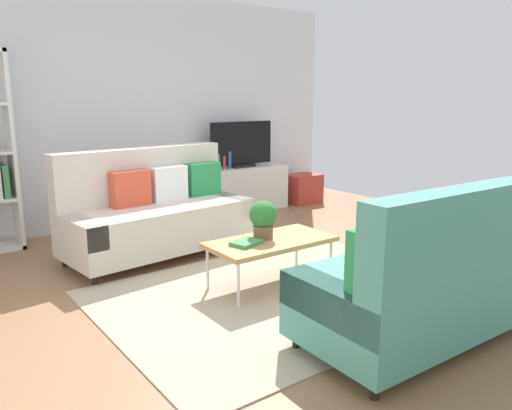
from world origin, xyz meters
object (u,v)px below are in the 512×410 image
object	(u,v)px
tv	(242,145)
vase_0	(204,163)
couch_green	(435,277)
coffee_table	(271,243)
table_book_0	(246,243)
bottle_2	(230,160)
storage_trunk	(303,188)
bottle_0	(219,162)
tv_console	(241,189)
couch_beige	(156,212)
potted_plant	(263,218)
bottle_1	(224,162)

from	to	relation	value
tv	vase_0	world-z (taller)	tv
couch_green	vase_0	size ratio (longest dim) A/B	10.23
coffee_table	table_book_0	world-z (taller)	table_book_0
bottle_2	storage_trunk	bearing A→B (deg)	-2.61
coffee_table	vase_0	xyz separation A→B (m)	(0.90, 2.63, 0.34)
tv	bottle_2	xyz separation A→B (m)	(-0.22, -0.02, -0.19)
coffee_table	bottle_0	xyz separation A→B (m)	(1.08, 2.54, 0.36)
tv_console	tv	distance (m)	0.63
couch_beige	bottle_2	distance (m)	2.02
potted_plant	table_book_0	xyz separation A→B (m)	(-0.23, -0.07, -0.17)
bottle_1	vase_0	bearing A→B (deg)	161.61
couch_green	couch_beige	bearing A→B (deg)	105.11
storage_trunk	vase_0	size ratio (longest dim) A/B	2.76
couch_beige	couch_green	xyz separation A→B (m)	(0.67, -2.84, -0.01)
vase_0	bottle_0	world-z (taller)	bottle_0
tv	bottle_0	xyz separation A→B (m)	(-0.40, -0.02, -0.20)
tv_console	table_book_0	world-z (taller)	tv_console
bottle_0	bottle_1	bearing A→B (deg)	0.00
bottle_2	bottle_0	bearing A→B (deg)	180.00
coffee_table	bottle_2	bearing A→B (deg)	63.51
bottle_0	table_book_0	bearing A→B (deg)	-117.85
bottle_0	bottle_2	distance (m)	0.18
couch_green	bottle_0	world-z (taller)	couch_green
couch_green	bottle_0	distance (m)	4.05
tv_console	bottle_1	distance (m)	0.52
coffee_table	vase_0	world-z (taller)	vase_0
vase_0	bottle_2	xyz separation A→B (m)	(0.36, -0.09, 0.03)
potted_plant	vase_0	xyz separation A→B (m)	(0.93, 2.55, 0.13)
storage_trunk	bottle_1	world-z (taller)	bottle_1
couch_green	bottle_0	bearing A→B (deg)	80.34
bottle_2	table_book_0	bearing A→B (deg)	-121.00
bottle_1	tv	bearing A→B (deg)	3.70
storage_trunk	bottle_0	bearing A→B (deg)	177.71
tv_console	bottle_0	world-z (taller)	bottle_0
couch_green	potted_plant	distance (m)	1.53
bottle_2	tv	bearing A→B (deg)	5.28
coffee_table	vase_0	distance (m)	2.80
bottle_1	couch_green	bearing A→B (deg)	-102.69
coffee_table	bottle_1	xyz separation A→B (m)	(1.17, 2.54, 0.34)
table_book_0	bottle_2	bearing A→B (deg)	59.00
table_book_0	vase_0	world-z (taller)	vase_0
tv_console	storage_trunk	world-z (taller)	tv_console
couch_green	bottle_1	world-z (taller)	couch_green
table_book_0	vase_0	distance (m)	2.88
couch_beige	vase_0	xyz separation A→B (m)	(1.30, 1.20, 0.28)
tv	vase_0	bearing A→B (deg)	173.12
coffee_table	tv	distance (m)	3.01
tv	bottle_0	size ratio (longest dim) A/B	4.63
tv	vase_0	size ratio (longest dim) A/B	5.31
potted_plant	bottle_0	bearing A→B (deg)	65.77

